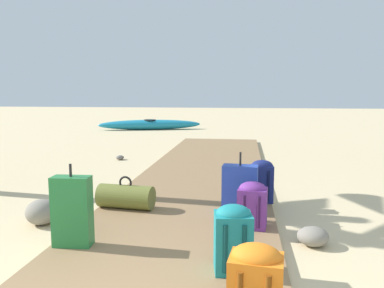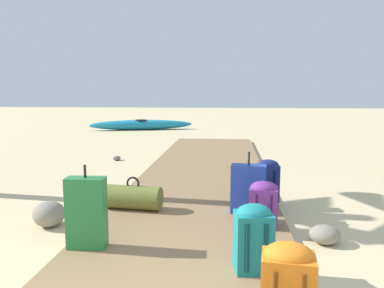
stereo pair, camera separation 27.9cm
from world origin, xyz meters
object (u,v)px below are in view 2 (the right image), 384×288
at_px(backpack_navy, 268,179).
at_px(duffel_bag_olive, 133,197).
at_px(backpack_orange, 288,284).
at_px(suitcase_blue, 248,189).
at_px(backpack_teal, 253,236).
at_px(backpack_purple, 264,203).
at_px(kayak, 141,125).
at_px(suitcase_green, 87,213).

relative_size(backpack_navy, duffel_bag_olive, 0.78).
bearing_deg(backpack_orange, suitcase_blue, 93.11).
bearing_deg(backpack_teal, suitcase_blue, 88.70).
distance_m(backpack_purple, duffel_bag_olive, 1.57).
distance_m(backpack_purple, suitcase_blue, 0.48).
bearing_deg(kayak, suitcase_blue, -70.62).
bearing_deg(suitcase_green, backpack_teal, -12.17).
distance_m(backpack_navy, backpack_teal, 2.00).
height_order(backpack_navy, backpack_purple, backpack_navy).
distance_m(duffel_bag_olive, backpack_teal, 2.00).
xyz_separation_m(suitcase_green, suitcase_blue, (1.50, 1.17, -0.04)).
distance_m(backpack_navy, backpack_purple, 0.96).
xyz_separation_m(backpack_orange, suitcase_blue, (-0.12, 2.23, 0.00)).
xyz_separation_m(suitcase_blue, kayak, (-3.62, 10.29, -0.17)).
relative_size(suitcase_green, kayak, 0.19).
height_order(backpack_purple, backpack_orange, backpack_orange).
bearing_deg(backpack_navy, backpack_purple, -98.02).
bearing_deg(suitcase_blue, backpack_teal, -91.30).
relative_size(backpack_purple, duffel_bag_olive, 0.69).
bearing_deg(suitcase_blue, backpack_navy, 61.42).
bearing_deg(backpack_navy, suitcase_blue, -118.58).
bearing_deg(backpack_navy, suitcase_green, -136.77).
height_order(suitcase_green, backpack_purple, suitcase_green).
distance_m(suitcase_green, backpack_orange, 1.94).
relative_size(backpack_teal, suitcase_blue, 0.75).
bearing_deg(backpack_orange, backpack_navy, 86.87).
xyz_separation_m(backpack_orange, kayak, (-3.74, 12.52, -0.16)).
bearing_deg(duffel_bag_olive, backpack_orange, -56.24).
bearing_deg(backpack_orange, suitcase_green, 146.83).
bearing_deg(backpack_orange, backpack_purple, 89.53).
distance_m(backpack_teal, kayak, 12.31).
bearing_deg(kayak, backpack_purple, -70.74).
height_order(backpack_purple, backpack_teal, backpack_teal).
relative_size(duffel_bag_olive, backpack_teal, 1.31).
height_order(backpack_teal, kayak, backpack_teal).
height_order(suitcase_green, duffel_bag_olive, suitcase_green).
height_order(backpack_navy, backpack_teal, backpack_navy).
bearing_deg(kayak, backpack_navy, -68.34).
height_order(suitcase_green, backpack_orange, suitcase_green).
height_order(backpack_teal, backpack_orange, backpack_teal).
distance_m(suitcase_green, duffel_bag_olive, 1.19).
xyz_separation_m(backpack_purple, suitcase_blue, (-0.14, 0.46, 0.03)).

